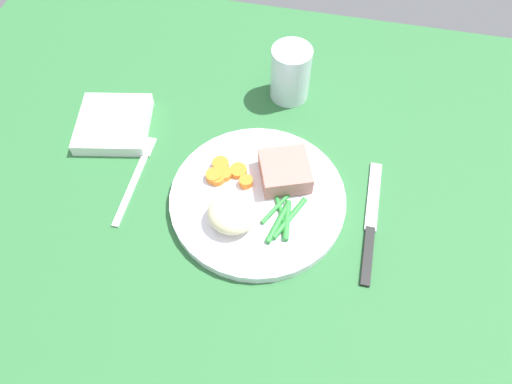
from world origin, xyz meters
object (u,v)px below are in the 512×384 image
Objects in this scene: water_glass at (290,77)px; napkin at (114,124)px; fork at (135,180)px; knife at (371,223)px; dinner_plate at (256,199)px; meat_portion at (285,171)px.

water_glass is 30.10cm from napkin.
knife is (35.84, -0.03, -0.00)cm from fork.
fork is 1.73× the size of water_glass.
meat_portion reaches higher than dinner_plate.
napkin is (-42.65, 9.31, 0.85)cm from knife.
dinner_plate is at bearing -130.60° from meat_portion.
meat_portion is at bearing 165.04° from knife.
meat_portion is 0.34× the size of knife.
fork is 1.41× the size of napkin.
knife is (13.48, -4.34, -2.99)cm from meat_portion.
water_glass is (-2.50, 18.58, 0.87)cm from meat_portion.
fork is at bearing -130.94° from water_glass.
meat_portion is (3.48, 4.06, 2.39)cm from dinner_plate.
water_glass reaches higher than fork.
napkin is at bearing -152.95° from water_glass.
napkin is (-6.81, 9.28, 0.85)cm from fork.
fork is at bearing -169.08° from meat_portion.
meat_portion is 0.60× the size of napkin.
meat_portion is 18.77cm from water_glass.
fork is 11.54cm from napkin.
meat_portion is 29.67cm from napkin.
napkin is (-25.69, 9.02, 0.25)cm from dinner_plate.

